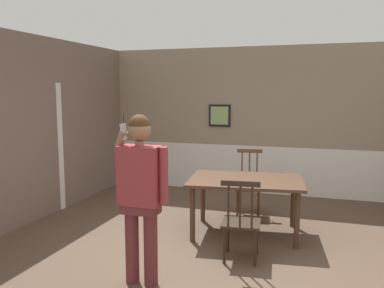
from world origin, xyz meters
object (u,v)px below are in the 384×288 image
dining_table (246,185)px  person_figure (141,187)px  chair_near_window (241,221)px  chair_by_doorway (249,185)px

dining_table → person_figure: (-0.73, -1.79, 0.33)m
chair_near_window → person_figure: size_ratio=0.57×
chair_near_window → person_figure: (-0.85, -0.88, 0.54)m
dining_table → chair_by_doorway: (-0.12, 0.91, -0.20)m
person_figure → dining_table: bearing=-111.9°
dining_table → chair_near_window: size_ratio=1.68×
chair_near_window → chair_by_doorway: (-0.24, 1.82, 0.01)m
dining_table → person_figure: person_figure is taller
person_figure → chair_near_window: bearing=-133.6°
chair_by_doorway → person_figure: (-0.61, -2.70, 0.53)m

